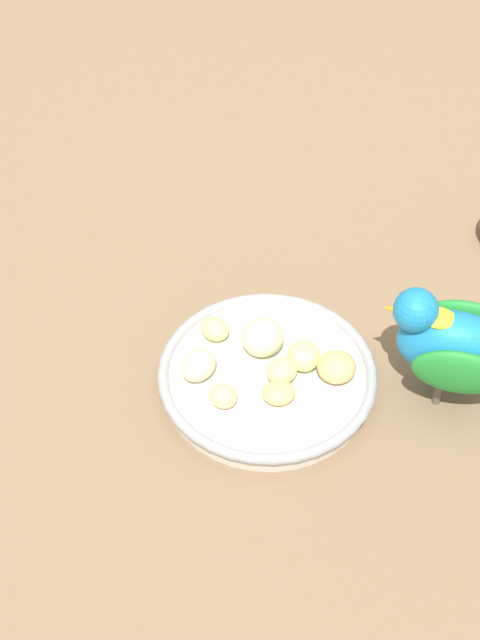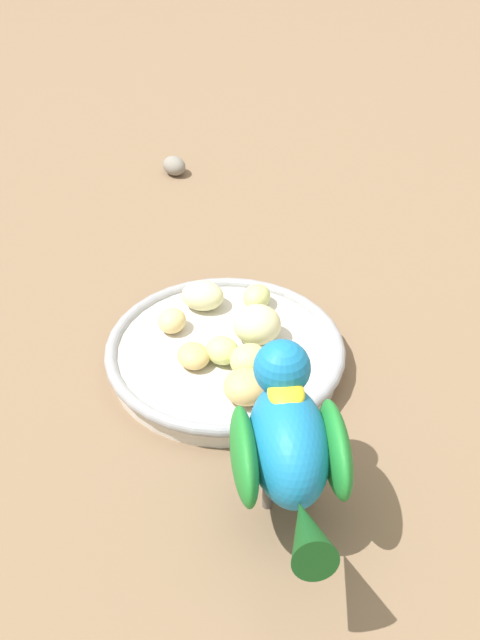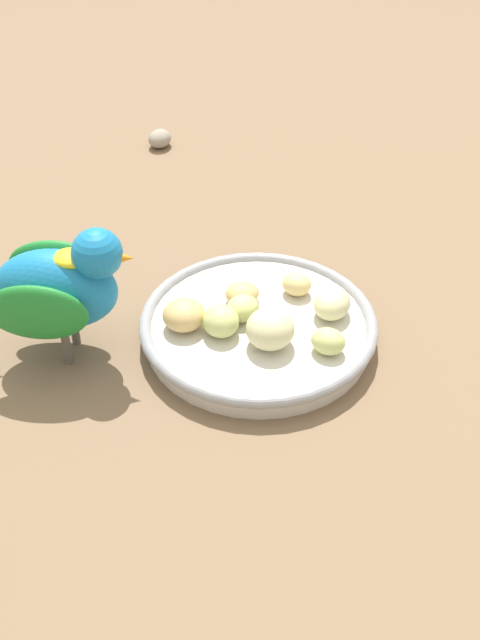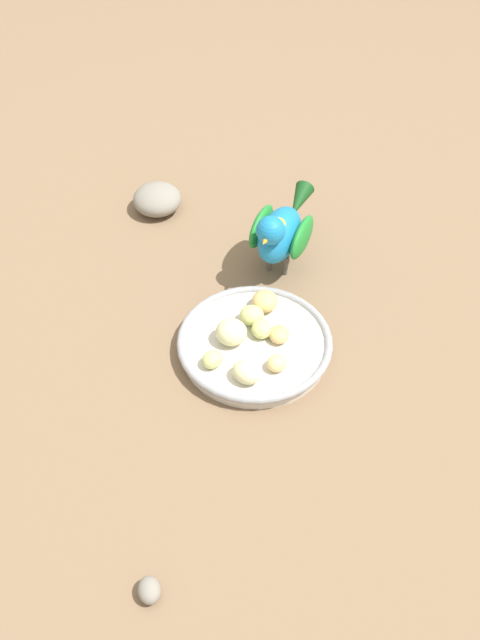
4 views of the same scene
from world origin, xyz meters
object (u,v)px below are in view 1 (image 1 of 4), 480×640
apple_piece_0 (278,396)px  parrot (457,343)px  apple_piece_3 (304,356)px  apple_piece_6 (215,329)px  apple_piece_5 (337,367)px  apple_piece_7 (198,365)px  apple_piece_4 (282,371)px  apple_piece_2 (223,396)px  apple_piece_1 (262,337)px  feeding_bowl (265,377)px

apple_piece_0 → parrot: (0.15, 0.05, 0.04)m
apple_piece_3 → apple_piece_6: apple_piece_3 is taller
apple_piece_6 → parrot: bearing=-5.0°
apple_piece_5 → apple_piece_7: same height
apple_piece_6 → apple_piece_4: bearing=-31.2°
apple_piece_2 → apple_piece_3: size_ratio=0.82×
apple_piece_1 → apple_piece_7: apple_piece_1 is taller
apple_piece_2 → apple_piece_3: apple_piece_3 is taller
apple_piece_4 → apple_piece_6: size_ratio=1.03×
parrot → apple_piece_4: bearing=12.2°
apple_piece_6 → parrot: (0.21, -0.02, 0.04)m
apple_piece_0 → apple_piece_4: bearing=90.9°
apple_piece_0 → apple_piece_5: 0.06m
apple_piece_0 → apple_piece_7: size_ratio=0.79×
apple_piece_5 → apple_piece_6: bearing=165.5°
feeding_bowl → parrot: 0.17m
apple_piece_6 → apple_piece_7: size_ratio=0.74×
apple_piece_3 → apple_piece_6: size_ratio=1.14×
apple_piece_2 → parrot: parrot is taller
apple_piece_0 → apple_piece_2: size_ratio=1.14×
apple_piece_0 → parrot: bearing=18.5°
apple_piece_5 → apple_piece_7: bearing=-172.2°
apple_piece_2 → feeding_bowl: bearing=51.3°
feeding_bowl → apple_piece_6: 0.07m
feeding_bowl → apple_piece_6: (-0.05, 0.04, 0.02)m
apple_piece_2 → apple_piece_6: bearing=105.3°
apple_piece_5 → apple_piece_3: bearing=165.4°
apple_piece_2 → parrot: 0.21m
apple_piece_2 → apple_piece_6: 0.08m
feeding_bowl → apple_piece_3: (0.03, 0.01, 0.02)m
apple_piece_6 → apple_piece_2: bearing=-74.7°
feeding_bowl → apple_piece_1: bearing=104.2°
apple_piece_0 → apple_piece_4: size_ratio=1.04×
apple_piece_4 → apple_piece_6: 0.08m
apple_piece_6 → apple_piece_1: bearing=-10.2°
apple_piece_4 → apple_piece_5: bearing=13.1°
apple_piece_1 → apple_piece_3: (0.04, -0.01, -0.00)m
apple_piece_4 → feeding_bowl: bearing=163.7°
apple_piece_0 → apple_piece_5: bearing=39.0°
apple_piece_0 → apple_piece_5: (0.05, 0.04, 0.00)m
apple_piece_4 → apple_piece_7: apple_piece_7 is taller
feeding_bowl → parrot: (0.16, 0.02, 0.06)m
feeding_bowl → apple_piece_4: 0.02m
apple_piece_5 → apple_piece_1: bearing=162.8°
feeding_bowl → parrot: size_ratio=1.17×
apple_piece_3 → apple_piece_7: (-0.09, -0.02, -0.00)m
feeding_bowl → apple_piece_0: 0.04m
apple_piece_2 → apple_piece_5: (0.09, 0.05, 0.00)m
apple_piece_3 → feeding_bowl: bearing=-155.5°
feeding_bowl → apple_piece_0: bearing=-64.1°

